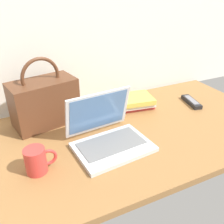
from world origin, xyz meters
The scene contains 6 objects.
desk centered at (0.00, 0.00, 0.01)m, with size 1.60×0.76×0.03m.
laptop centered at (-0.08, -0.05, 0.08)m, with size 0.33×0.29×0.21m.
coffee_mug centered at (-0.39, -0.10, 0.08)m, with size 0.12×0.08×0.10m.
remote_control_far centered at (0.51, 0.10, 0.04)m, with size 0.08×0.17×0.02m.
handbag centered at (-0.28, 0.24, 0.15)m, with size 0.33×0.22×0.33m.
book_stack centered at (0.20, 0.20, 0.06)m, with size 0.21×0.18×0.06m.
Camera 1 is at (-0.43, -0.83, 0.65)m, focal length 38.72 mm.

